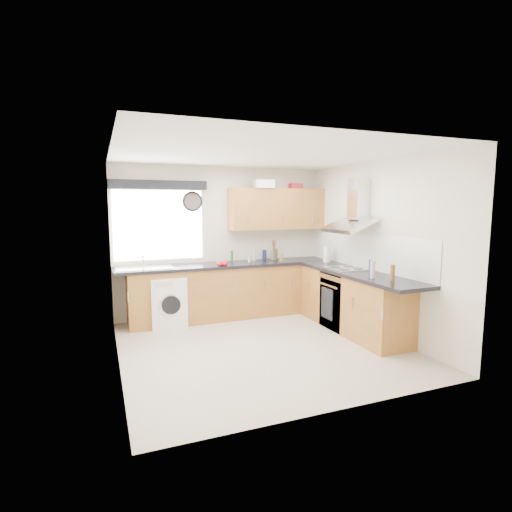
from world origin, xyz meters
name	(u,v)px	position (x,y,z in m)	size (l,w,h in m)	color
ground_plane	(262,346)	(0.00, 0.00, 0.00)	(3.60, 3.60, 0.00)	beige
ceiling	(262,154)	(0.00, 0.00, 2.50)	(3.60, 3.60, 0.02)	white
wall_back	(222,241)	(0.00, 1.80, 1.25)	(3.60, 0.02, 2.50)	silver
wall_front	(341,276)	(0.00, -1.80, 1.25)	(3.60, 0.02, 2.50)	silver
wall_left	(115,260)	(-1.80, 0.00, 1.25)	(0.02, 3.60, 2.50)	silver
wall_right	(376,248)	(1.80, 0.00, 1.25)	(0.02, 3.60, 2.50)	silver
window	(159,225)	(-1.05, 1.79, 1.55)	(1.40, 0.02, 1.10)	white
window_blind	(159,185)	(-1.05, 1.70, 2.18)	(1.50, 0.18, 0.14)	black
splashback	(363,250)	(1.79, 0.30, 1.18)	(0.01, 3.00, 0.54)	white
base_cab_back	(222,292)	(-0.10, 1.51, 0.43)	(3.00, 0.58, 0.86)	#905B27
base_cab_corner	(307,285)	(1.50, 1.50, 0.43)	(0.60, 0.60, 0.86)	#905B27
base_cab_right	(352,302)	(1.51, 0.15, 0.43)	(0.58, 2.10, 0.86)	#905B27
worktop_back	(227,265)	(0.00, 1.50, 0.89)	(3.60, 0.62, 0.05)	black
worktop_right	(358,274)	(1.50, 0.00, 0.89)	(0.62, 2.42, 0.05)	black
sink	(144,266)	(-1.33, 1.50, 0.95)	(0.84, 0.46, 0.10)	silver
oven	(345,300)	(1.50, 0.30, 0.42)	(0.56, 0.58, 0.85)	black
hob_plate	(346,268)	(1.50, 0.30, 0.92)	(0.52, 0.52, 0.01)	silver
extractor_hood	(354,212)	(1.60, 0.30, 1.77)	(0.52, 0.78, 0.66)	silver
upper_cabinets	(277,209)	(0.95, 1.62, 1.80)	(1.70, 0.35, 0.70)	#905B27
washing_machine	(168,301)	(-1.00, 1.40, 0.39)	(0.53, 0.51, 0.77)	white
wall_clock	(193,201)	(-0.50, 1.78, 1.93)	(0.33, 0.33, 0.04)	black
casserole	(264,184)	(0.65, 1.52, 2.22)	(0.32, 0.23, 0.13)	white
storage_box	(295,186)	(1.35, 1.72, 2.20)	(0.22, 0.18, 0.10)	#BB2B38
utensil_pot	(274,256)	(0.90, 1.64, 0.98)	(0.10, 0.10, 0.14)	slate
kitchen_roll	(327,254)	(1.62, 1.05, 1.04)	(0.12, 0.12, 0.26)	white
tomato_cluster	(222,263)	(-0.15, 1.30, 0.95)	(0.16, 0.16, 0.07)	red
jar_0	(265,255)	(0.75, 1.70, 1.00)	(0.07, 0.07, 0.17)	#181B53
jar_1	(250,259)	(0.39, 1.51, 0.96)	(0.06, 0.06, 0.10)	#B6A89B
jar_2	(254,255)	(0.53, 1.64, 1.01)	(0.06, 0.06, 0.20)	#BAB39F
jar_3	(281,257)	(0.94, 1.42, 0.98)	(0.07, 0.07, 0.13)	olive
jar_4	(232,256)	(0.13, 1.67, 1.00)	(0.04, 0.04, 0.19)	#26531D
jar_5	(275,255)	(0.90, 1.57, 1.01)	(0.07, 0.07, 0.20)	#413624
bottle_0	(373,269)	(1.38, -0.48, 1.03)	(0.06, 0.06, 0.23)	#B7AC9C
bottle_1	(393,273)	(1.48, -0.74, 1.02)	(0.06, 0.06, 0.21)	brown
bottle_2	(371,268)	(1.40, -0.41, 1.03)	(0.05, 0.05, 0.24)	navy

